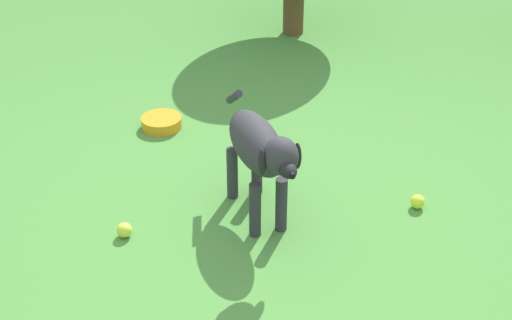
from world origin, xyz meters
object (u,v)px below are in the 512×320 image
tennis_ball_1 (124,230)px  water_bowl (162,122)px  dog (260,150)px  tennis_ball_0 (417,202)px

tennis_ball_1 → water_bowl: 0.98m
dog → water_bowl: bearing=-167.6°
tennis_ball_0 → tennis_ball_1: same height
tennis_ball_0 → tennis_ball_1: bearing=-51.9°
dog → tennis_ball_1: (0.40, -0.45, -0.32)m
dog → tennis_ball_0: bearing=76.7°
dog → tennis_ball_0: dog is taller
tennis_ball_0 → water_bowl: bearing=-92.9°
tennis_ball_0 → water_bowl: 1.47m
tennis_ball_1 → water_bowl: tennis_ball_1 is taller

